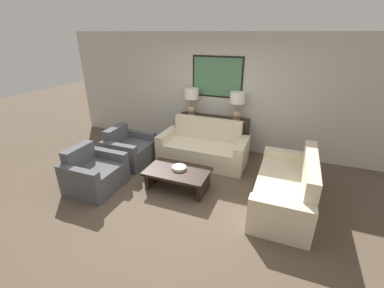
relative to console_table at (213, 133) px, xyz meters
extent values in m
plane|color=brown|center=(0.00, -2.10, -0.41)|extent=(20.00, 20.00, 0.00)
cube|color=beige|center=(0.00, 0.27, 0.92)|extent=(7.79, 0.10, 2.65)
cube|color=black|center=(0.00, 0.21, 1.29)|extent=(1.18, 0.01, 0.92)
cube|color=#4C7F56|center=(0.00, 0.20, 1.29)|extent=(1.10, 0.02, 0.84)
cube|color=#332319|center=(0.00, 0.00, 0.00)|extent=(1.65, 0.37, 0.82)
cylinder|color=tan|center=(-0.54, 0.00, 0.42)|extent=(0.16, 0.16, 0.02)
sphere|color=tan|center=(-0.54, 0.00, 0.53)|extent=(0.19, 0.19, 0.19)
cylinder|color=#8C7A51|center=(-0.54, 0.00, 0.71)|extent=(0.02, 0.02, 0.17)
cylinder|color=white|center=(-0.54, 0.00, 0.91)|extent=(0.34, 0.34, 0.24)
cylinder|color=tan|center=(0.54, 0.00, 0.42)|extent=(0.16, 0.16, 0.02)
sphere|color=tan|center=(0.54, 0.00, 0.53)|extent=(0.19, 0.19, 0.19)
cylinder|color=#8C7A51|center=(0.54, 0.00, 0.71)|extent=(0.02, 0.02, 0.17)
cylinder|color=white|center=(0.54, 0.00, 0.91)|extent=(0.34, 0.34, 0.24)
cube|color=beige|center=(0.00, -0.79, -0.20)|extent=(1.52, 0.68, 0.42)
cube|color=beige|center=(0.00, -0.37, 0.04)|extent=(1.52, 0.18, 0.90)
cube|color=beige|center=(-0.85, -0.70, -0.11)|extent=(0.18, 0.86, 0.59)
cube|color=beige|center=(0.85, -0.70, -0.11)|extent=(0.18, 0.86, 0.59)
cube|color=beige|center=(1.64, -1.65, -0.20)|extent=(0.68, 1.52, 0.42)
cube|color=beige|center=(2.07, -1.65, 0.04)|extent=(0.18, 1.52, 0.90)
cube|color=beige|center=(1.73, -0.80, -0.11)|extent=(0.86, 0.18, 0.59)
cube|color=beige|center=(1.73, -2.50, -0.11)|extent=(0.86, 0.18, 0.59)
cube|color=black|center=(-0.07, -1.86, -0.07)|extent=(1.13, 0.69, 0.05)
cube|color=black|center=(-0.57, -1.86, -0.25)|extent=(0.07, 0.55, 0.31)
cube|color=black|center=(0.43, -1.86, -0.25)|extent=(0.07, 0.55, 0.31)
cylinder|color=beige|center=(-0.06, -1.81, -0.02)|extent=(0.26, 0.26, 0.05)
cube|color=#4C4C51|center=(-1.36, -1.32, -0.20)|extent=(0.64, 0.64, 0.43)
cube|color=#4C4C51|center=(-1.77, -1.32, -0.02)|extent=(0.18, 0.64, 0.77)
cube|color=#4C4C51|center=(-1.45, -1.70, -0.12)|extent=(0.82, 0.14, 0.59)
cube|color=#4C4C51|center=(-1.45, -0.93, -0.12)|extent=(0.82, 0.14, 0.59)
cube|color=#4C4C51|center=(-1.36, -2.40, -0.20)|extent=(0.64, 0.64, 0.43)
cube|color=#4C4C51|center=(-1.77, -2.40, -0.02)|extent=(0.18, 0.64, 0.77)
cube|color=#4C4C51|center=(-1.45, -2.79, -0.12)|extent=(0.82, 0.14, 0.59)
cube|color=#4C4C51|center=(-1.45, -2.01, -0.12)|extent=(0.82, 0.14, 0.59)
camera|label=1|loc=(1.65, -5.49, 2.22)|focal=24.00mm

